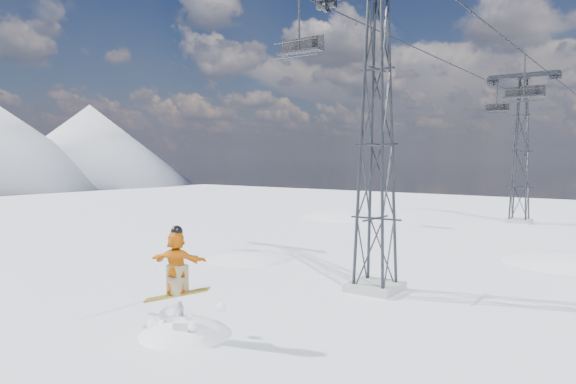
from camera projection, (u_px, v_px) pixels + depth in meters
name	position (u px, v px, depth m)	size (l,w,h in m)	color
ground	(210.00, 351.00, 13.31)	(120.00, 120.00, 0.00)	white
snow_terrain	(386.00, 378.00, 33.95)	(39.00, 37.00, 22.00)	white
lift_tower_near	(377.00, 145.00, 18.97)	(5.20, 1.80, 11.43)	#999999
lift_tower_far	(521.00, 152.00, 39.24)	(5.20, 1.80, 11.43)	#999999
haul_cables	(471.00, 51.00, 27.94)	(4.46, 51.00, 0.06)	black
lift_chair_near	(300.00, 47.00, 18.55)	(1.83, 0.53, 2.27)	black
lift_chair_mid	(524.00, 93.00, 29.13)	(2.15, 0.62, 2.67)	black
lift_chair_far	(497.00, 108.00, 41.47)	(1.82, 0.52, 2.26)	black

